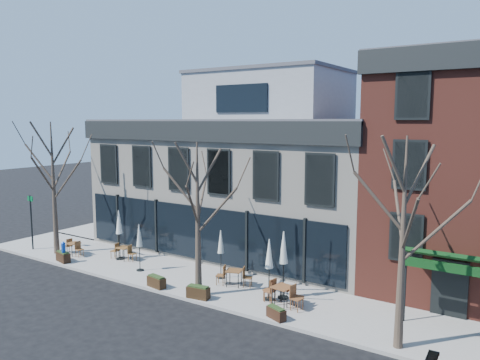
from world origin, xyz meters
The scene contains 24 objects.
ground centered at (0.00, 0.00, 0.00)m, with size 120.00×120.00×0.00m, color black.
sidewalk_front centered at (3.25, -2.15, 0.07)m, with size 33.50×4.70×0.15m, color gray.
sidewalk_side centered at (-11.25, 6.00, 0.07)m, with size 4.50×12.00×0.15m, color gray.
corner_building centered at (0.07, 5.07, 4.72)m, with size 18.39×10.39×11.10m.
red_brick_building centered at (13.00, 4.98, 5.64)m, with size 8.20×11.78×11.18m.
tree_corner centered at (-8.49, -3.20, 4.25)m, with size 3.93×3.98×7.92m.
tree_mid centered at (3.01, -3.90, 3.79)m, with size 3.50×3.55×7.04m.
tree_right centered at (12.01, -3.90, 4.02)m, with size 3.72×3.77×7.48m.
sign_pole centered at (-10.50, -3.50, 2.07)m, with size 0.50×0.10×3.40m.
call_box centered at (-6.46, -4.19, 0.81)m, with size 0.25×0.25×1.25m.
cafe_set_0 centered at (-7.29, -2.90, 0.61)m, with size 1.75×0.76×0.90m.
cafe_set_1 centered at (-4.08, -1.93, 0.61)m, with size 1.75×0.77×0.90m.
cafe_set_3 centered at (3.66, -1.97, 0.64)m, with size 1.86×1.02×0.96m.
cafe_set_4 centered at (6.81, -2.85, 0.69)m, with size 2.05×0.92×1.05m.
cafe_set_5 centered at (6.78, -2.71, 0.64)m, with size 1.85×0.78×0.96m.
umbrella_0 centered at (-4.33, -1.97, 2.18)m, with size 0.46×0.46×2.87m.
umbrella_1 centered at (-1.84, -2.83, 1.93)m, with size 0.40×0.40×2.52m.
umbrella_2 centered at (2.48, -1.42, 1.91)m, with size 0.40×0.40×2.50m.
umbrella_3 centered at (5.96, -2.57, 2.11)m, with size 0.44×0.44×2.77m.
umbrella_4 centered at (6.41, -2.07, 2.33)m, with size 0.49×0.49×3.09m.
planter_0 centered at (-6.66, -4.09, 0.44)m, with size 1.11×0.63×0.59m.
planter_1 centered at (0.65, -4.20, 0.43)m, with size 1.06×0.56×0.56m.
planter_2 centered at (3.21, -4.20, 0.44)m, with size 1.09×0.56×0.59m.
planter_3 centered at (7.24, -4.20, 0.40)m, with size 0.95×0.66×0.50m.
Camera 1 is at (15.97, -20.10, 8.13)m, focal length 35.00 mm.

